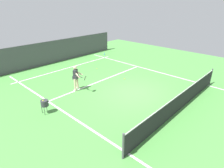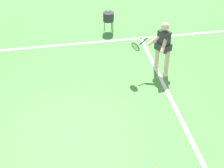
{
  "view_description": "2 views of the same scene",
  "coord_description": "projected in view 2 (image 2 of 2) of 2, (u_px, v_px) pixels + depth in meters",
  "views": [
    {
      "loc": [
        8.31,
        5.96,
        5.06
      ],
      "look_at": [
        1.27,
        -0.67,
        0.78
      ],
      "focal_mm": 30.31,
      "sensor_mm": 36.0,
      "label": 1
    },
    {
      "loc": [
        -5.52,
        -0.16,
        5.52
      ],
      "look_at": [
        0.74,
        -1.25,
        0.79
      ],
      "focal_mm": 54.77,
      "sensor_mm": 36.0,
      "label": 2
    }
  ],
  "objects": [
    {
      "name": "ground_plane",
      "position": [
        63.0,
        137.0,
        7.64
      ],
      "size": [
        24.02,
        24.02,
        0.0
      ],
      "primitive_type": "plane",
      "color": "#4C9342"
    },
    {
      "name": "service_line_marking",
      "position": [
        183.0,
        122.0,
        8.03
      ],
      "size": [
        8.23,
        0.1,
        0.01
      ],
      "primitive_type": "cube",
      "color": "white",
      "rests_on": "ground"
    },
    {
      "name": "sideline_right_marking",
      "position": [
        55.0,
        46.0,
        10.89
      ],
      "size": [
        0.1,
        16.48,
        0.01
      ],
      "primitive_type": "cube",
      "color": "white",
      "rests_on": "ground"
    },
    {
      "name": "tennis_player",
      "position": [
        162.0,
        46.0,
        9.19
      ],
      "size": [
        0.68,
        1.14,
        1.55
      ],
      "color": "beige",
      "rests_on": "ground"
    },
    {
      "name": "ball_hopper",
      "position": [
        108.0,
        17.0,
        11.34
      ],
      "size": [
        0.36,
        0.36,
        0.74
      ],
      "color": "#333338",
      "rests_on": "ground"
    }
  ]
}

